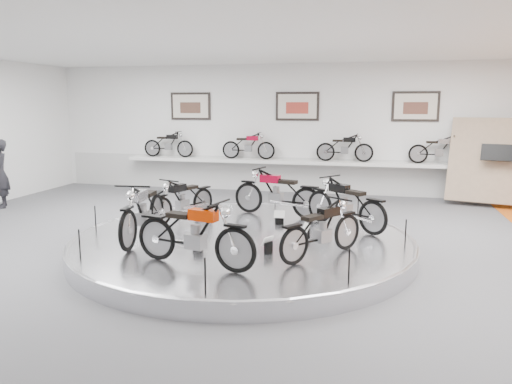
% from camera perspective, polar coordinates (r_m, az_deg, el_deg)
% --- Properties ---
extents(floor, '(16.00, 16.00, 0.00)m').
position_cam_1_polar(floor, '(9.29, -1.99, -7.33)').
color(floor, '#555558').
rests_on(floor, ground).
extents(ceiling, '(16.00, 16.00, 0.00)m').
position_cam_1_polar(ceiling, '(8.95, -2.15, 17.92)').
color(ceiling, white).
rests_on(ceiling, wall_back).
extents(wall_back, '(16.00, 0.00, 16.00)m').
position_cam_1_polar(wall_back, '(15.74, 4.73, 7.19)').
color(wall_back, silver).
rests_on(wall_back, floor).
extents(dado_band, '(15.68, 0.04, 1.10)m').
position_cam_1_polar(dado_band, '(15.86, 4.64, 1.95)').
color(dado_band, '#BCBCBA').
rests_on(dado_band, floor).
extents(display_platform, '(6.40, 6.40, 0.30)m').
position_cam_1_polar(display_platform, '(9.52, -1.52, -5.95)').
color(display_platform, silver).
rests_on(display_platform, floor).
extents(platform_rim, '(6.40, 6.40, 0.10)m').
position_cam_1_polar(platform_rim, '(9.49, -1.52, -5.25)').
color(platform_rim, '#B2B2BA').
rests_on(platform_rim, display_platform).
extents(shelf, '(11.00, 0.55, 0.10)m').
position_cam_1_polar(shelf, '(15.53, 4.51, 3.45)').
color(shelf, silver).
rests_on(shelf, wall_back).
extents(poster_left, '(1.35, 0.06, 0.88)m').
position_cam_1_polar(poster_left, '(16.57, -7.49, 9.70)').
color(poster_left, beige).
rests_on(poster_left, wall_back).
extents(poster_center, '(1.35, 0.06, 0.88)m').
position_cam_1_polar(poster_center, '(15.68, 4.74, 9.74)').
color(poster_center, beige).
rests_on(poster_center, wall_back).
extents(poster_right, '(1.35, 0.06, 0.88)m').
position_cam_1_polar(poster_right, '(15.55, 17.77, 9.30)').
color(poster_right, beige).
rests_on(poster_right, wall_back).
extents(display_panel, '(2.56, 1.52, 2.30)m').
position_cam_1_polar(display_panel, '(15.08, 25.70, 3.25)').
color(display_panel, '#9F8468').
rests_on(display_panel, floor).
extents(shelf_bike_a, '(1.22, 0.43, 0.73)m').
position_cam_1_polar(shelf_bike_a, '(16.65, -9.97, 5.21)').
color(shelf_bike_a, black).
rests_on(shelf_bike_a, shelf).
extents(shelf_bike_b, '(1.22, 0.43, 0.73)m').
position_cam_1_polar(shelf_bike_b, '(15.78, -0.88, 5.10)').
color(shelf_bike_b, maroon).
rests_on(shelf_bike_b, shelf).
extents(shelf_bike_c, '(1.22, 0.43, 0.73)m').
position_cam_1_polar(shelf_bike_c, '(15.33, 10.10, 4.80)').
color(shelf_bike_c, black).
rests_on(shelf_bike_c, shelf).
extents(shelf_bike_d, '(1.22, 0.43, 0.73)m').
position_cam_1_polar(shelf_bike_d, '(15.42, 20.19, 4.37)').
color(shelf_bike_d, '#B0AFB3').
rests_on(shelf_bike_d, shelf).
extents(bike_a, '(1.76, 1.56, 1.03)m').
position_cam_1_polar(bike_a, '(10.13, 10.16, -1.27)').
color(bike_a, black).
rests_on(bike_a, display_platform).
extents(bike_b, '(1.91, 1.08, 1.06)m').
position_cam_1_polar(bike_b, '(11.08, 2.41, -0.06)').
color(bike_b, maroon).
rests_on(bike_b, display_platform).
extents(bike_c, '(1.13, 1.69, 0.94)m').
position_cam_1_polar(bike_c, '(10.74, -8.37, -0.82)').
color(bike_c, black).
rests_on(bike_c, display_platform).
extents(bike_d, '(0.83, 1.92, 1.10)m').
position_cam_1_polar(bike_d, '(9.35, -12.78, -2.09)').
color(bike_d, '#B0AFB3').
rests_on(bike_d, display_platform).
extents(bike_e, '(1.89, 1.02, 1.06)m').
position_cam_1_polar(bike_e, '(7.70, -7.08, -4.66)').
color(bike_e, '#B82800').
rests_on(bike_e, display_platform).
extents(bike_f, '(1.40, 1.63, 0.94)m').
position_cam_1_polar(bike_f, '(8.18, 7.56, -4.21)').
color(bike_f, black).
rests_on(bike_f, display_platform).
extents(visitor, '(0.76, 0.80, 1.84)m').
position_cam_1_polar(visitor, '(15.06, -27.21, 1.86)').
color(visitor, black).
rests_on(visitor, floor).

